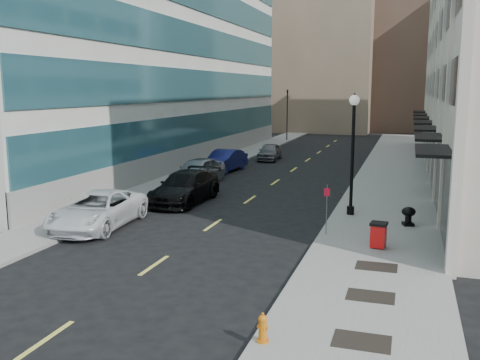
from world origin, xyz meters
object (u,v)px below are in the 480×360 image
Objects in this scene: traffic_signal at (287,93)px; car_black_pickup at (185,187)px; car_grey_sedan at (270,152)px; trash_bin at (378,234)px; fire_hydrant at (263,328)px; car_silver_sedan at (198,171)px; car_blue_sedan at (224,161)px; sign_post at (327,202)px; urn_planter at (409,214)px; car_white_van at (98,210)px; lamppost at (353,144)px.

car_black_pickup is at bearing -86.32° from traffic_signal.
car_grey_sedan is (0.00, 18.67, -0.12)m from car_black_pickup.
fire_hydrant is at bearing -97.23° from trash_bin.
car_blue_sedan is (0.00, 5.36, -0.04)m from car_silver_sedan.
urn_planter is (3.30, 2.60, -0.88)m from sign_post.
car_white_van is at bearing -82.34° from car_silver_sedan.
trash_bin is at bearing -27.92° from car_black_pickup.
car_black_pickup is 0.99× the size of lamppost.
trash_bin is 2.71m from sign_post.
lamppost is (9.09, -19.42, 2.89)m from car_grey_sedan.
car_black_pickup reaches higher than car_grey_sedan.
traffic_signal is at bearing 98.47° from car_blue_sedan.
fire_hydrant is (8.50, -33.62, -0.23)m from car_grey_sedan.
traffic_signal is 36.20m from car_black_pickup.
traffic_signal reaches higher than car_blue_sedan.
traffic_signal is 1.38× the size of car_silver_sedan.
lamppost reaches higher than car_white_van.
urn_planter is (11.80, -2.16, -0.19)m from car_black_pickup.
sign_post is at bearing 95.55° from fire_hydrant.
car_grey_sedan is 5.09× the size of urn_planter.
car_white_van is 12.31m from trash_bin.
car_white_van reaches higher than urn_planter.
car_silver_sedan is at bearing -88.66° from traffic_signal.
car_silver_sedan is (0.00, 12.01, 0.05)m from car_white_van.
car_silver_sedan is at bearing -83.16° from car_blue_sedan.
car_black_pickup is 12.32m from trash_bin.
car_black_pickup is 1.16× the size of car_silver_sedan.
car_grey_sedan is at bearing 95.99° from sign_post.
car_blue_sedan is 1.15× the size of car_grey_sedan.
urn_planter is at bearing -64.58° from car_grey_sedan.
traffic_signal is 1.19× the size of car_black_pickup.
fire_hydrant is 10.24m from sign_post.
car_grey_sedan is 4.30× the size of trash_bin.
sign_post is (10.10, 1.44, 0.73)m from car_white_van.
trash_bin is 0.47× the size of sign_post.
fire_hydrant is 9.14m from trash_bin.
traffic_signal is at bearing 110.38° from urn_planter.
car_white_van is (0.70, -42.00, -4.91)m from traffic_signal.
car_grey_sedan is 34.68m from fire_hydrant.
car_blue_sedan is 18.90m from urn_planter.
car_black_pickup is at bearing -75.01° from car_blue_sedan.
urn_planter is at bearing 12.98° from car_white_van.
traffic_signal is 38.34m from lamppost.
fire_hydrant is at bearing -92.40° from lamppost.
fire_hydrant is (8.50, -14.95, -0.34)m from car_black_pickup.
car_silver_sedan reaches higher than trash_bin.
car_black_pickup is at bearing -94.10° from car_grey_sedan.
car_blue_sedan reaches higher than trash_bin.
car_black_pickup is 1.36× the size of car_grey_sedan.
traffic_signal reaches higher than lamppost.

